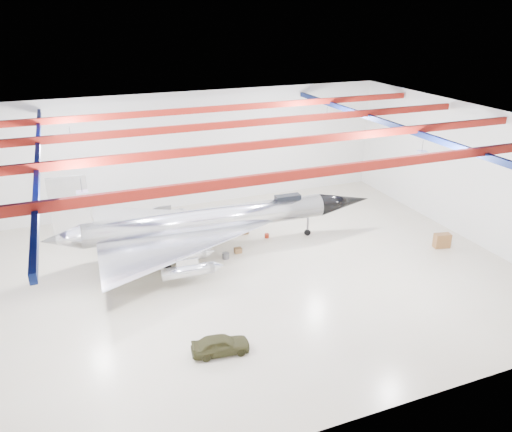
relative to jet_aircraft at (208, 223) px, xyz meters
name	(u,v)px	position (x,y,z in m)	size (l,w,h in m)	color
floor	(239,275)	(0.81, -4.71, -2.39)	(40.00, 40.00, 0.00)	beige
wall_back	(184,151)	(0.81, 10.29, 3.11)	(40.00, 40.00, 0.00)	silver
wall_right	(467,172)	(20.81, -4.71, 3.11)	(30.00, 30.00, 0.00)	silver
ceiling	(236,125)	(0.81, -4.71, 8.61)	(40.00, 40.00, 0.00)	#0A0F38
ceiling_structure	(236,136)	(0.81, -4.71, 7.94)	(39.50, 29.50, 1.08)	maroon
jet_aircraft	(208,223)	(0.00, 0.00, 0.00)	(26.68, 15.83, 7.27)	silver
jeep	(220,344)	(-3.10, -12.65, -1.83)	(1.32, 3.28, 1.12)	#3A391D
desk	(442,241)	(17.68, -6.41, -1.79)	(1.29, 0.65, 1.18)	brown
crate_ply	(131,263)	(-6.23, -0.23, -2.22)	(0.46, 0.37, 0.32)	olive
toolbox_red	(207,227)	(0.96, 4.05, -2.23)	(0.46, 0.37, 0.32)	maroon
engine_drum	(226,256)	(0.76, -1.87, -2.15)	(0.53, 0.53, 0.48)	#59595B
parts_bin	(245,232)	(3.74, 1.90, -2.18)	(0.59, 0.47, 0.41)	olive
crate_small	(129,244)	(-5.91, 3.33, -2.26)	(0.35, 0.28, 0.25)	#59595B
tool_chest	(267,236)	(5.20, 0.50, -2.21)	(0.39, 0.39, 0.35)	maroon
oil_barrel	(238,250)	(1.99, -1.26, -2.18)	(0.58, 0.46, 0.40)	olive
spares_box	(240,222)	(4.02, 4.01, -2.23)	(0.34, 0.34, 0.31)	#59595B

